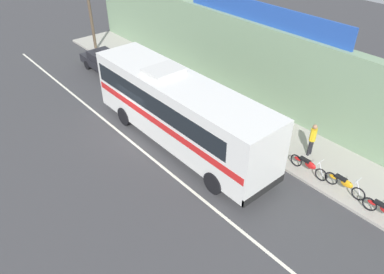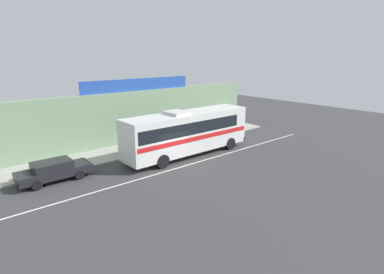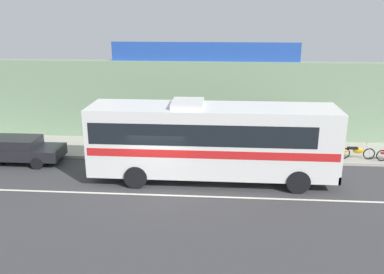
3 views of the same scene
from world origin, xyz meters
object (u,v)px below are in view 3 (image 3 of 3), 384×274
object	(u,v)px
intercity_bus	(210,138)
motorcycle_orange	(356,151)
pedestrian_by_curb	(305,134)
motorcycle_black	(323,151)
pedestrian_far_left	(271,138)
pedestrian_far_right	(172,136)
parked_car	(18,149)

from	to	relation	value
intercity_bus	motorcycle_orange	xyz separation A→B (m)	(7.60, 2.97, -1.50)
motorcycle_orange	pedestrian_by_curb	xyz separation A→B (m)	(-2.47, 1.11, 0.59)
intercity_bus	motorcycle_orange	distance (m)	8.29
motorcycle_black	motorcycle_orange	distance (m)	1.74
motorcycle_orange	intercity_bus	bearing A→B (deg)	-158.66
pedestrian_far_left	pedestrian_far_right	bearing A→B (deg)	-179.63
pedestrian_far_left	intercity_bus	bearing A→B (deg)	-133.19
intercity_bus	pedestrian_by_curb	xyz separation A→B (m)	(5.13, 4.08, -0.91)
intercity_bus	motorcycle_orange	size ratio (longest dim) A/B	5.91
parked_car	motorcycle_black	world-z (taller)	parked_car
pedestrian_far_left	pedestrian_far_right	world-z (taller)	pedestrian_far_left
parked_car	pedestrian_far_left	xyz separation A→B (m)	(13.22, 1.87, 0.36)
intercity_bus	pedestrian_far_left	distance (m)	4.70
intercity_bus	pedestrian_far_left	world-z (taller)	intercity_bus
intercity_bus	motorcycle_black	bearing A→B (deg)	25.89
pedestrian_far_right	pedestrian_by_curb	bearing A→B (deg)	5.89
motorcycle_orange	pedestrian_by_curb	size ratio (longest dim) A/B	1.10
parked_car	pedestrian_by_curb	distance (m)	15.42
intercity_bus	pedestrian_by_curb	distance (m)	6.62
motorcycle_black	pedestrian_by_curb	bearing A→B (deg)	120.68
intercity_bus	parked_car	size ratio (longest dim) A/B	2.46
parked_car	motorcycle_orange	world-z (taller)	parked_car
motorcycle_black	motorcycle_orange	xyz separation A→B (m)	(1.74, 0.12, 0.00)
pedestrian_far_left	pedestrian_far_right	size ratio (longest dim) A/B	1.03
intercity_bus	pedestrian_far_left	xyz separation A→B (m)	(3.15, 3.36, -0.97)
motorcycle_orange	pedestrian_far_left	distance (m)	4.49
intercity_bus	pedestrian_by_curb	bearing A→B (deg)	38.50
intercity_bus	pedestrian_far_right	world-z (taller)	intercity_bus
motorcycle_black	pedestrian_far_left	bearing A→B (deg)	169.29
motorcycle_black	parked_car	bearing A→B (deg)	-175.11
motorcycle_orange	pedestrian_far_left	xyz separation A→B (m)	(-4.44, 0.39, 0.53)
parked_car	motorcycle_black	size ratio (longest dim) A/B	2.33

